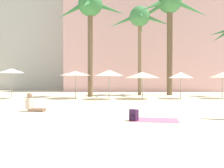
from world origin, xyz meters
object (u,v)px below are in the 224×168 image
object	(u,v)px
palm_tree_far_left	(139,20)
cafe_umbrella_4	(108,73)
cafe_umbrella_0	(142,75)
backpack	(133,115)
palm_tree_center	(89,11)
palm_tree_left	(169,10)
cafe_umbrella_1	(180,75)
cafe_umbrella_6	(222,75)
cafe_umbrella_3	(11,71)
beach_towel	(154,120)
cafe_umbrella_2	(75,73)
person_near_left	(32,105)

from	to	relation	value
palm_tree_far_left	cafe_umbrella_4	distance (m)	8.26
cafe_umbrella_0	backpack	world-z (taller)	cafe_umbrella_0
palm_tree_center	palm_tree_left	bearing A→B (deg)	18.32
cafe_umbrella_1	cafe_umbrella_6	xyz separation A→B (m)	(3.49, 0.20, 0.02)
cafe_umbrella_3	beach_towel	xyz separation A→B (m)	(9.70, -10.39, -2.26)
cafe_umbrella_4	cafe_umbrella_6	size ratio (longest dim) A/B	1.07
cafe_umbrella_3	palm_tree_far_left	bearing A→B (deg)	23.86
cafe_umbrella_2	beach_towel	distance (m)	11.76
palm_tree_far_left	cafe_umbrella_1	world-z (taller)	palm_tree_far_left
cafe_umbrella_2	cafe_umbrella_6	size ratio (longest dim) A/B	1.20
palm_tree_left	palm_tree_center	bearing A→B (deg)	-161.68
cafe_umbrella_6	beach_towel	bearing A→B (deg)	-125.12
backpack	cafe_umbrella_4	bearing A→B (deg)	-130.64
palm_tree_left	backpack	size ratio (longest dim) A/B	25.27
cafe_umbrella_3	cafe_umbrella_4	size ratio (longest dim) A/B	1.06
palm_tree_far_left	palm_tree_center	size ratio (longest dim) A/B	0.95
palm_tree_left	cafe_umbrella_0	world-z (taller)	palm_tree_left
cafe_umbrella_2	person_near_left	bearing A→B (deg)	-95.49
palm_tree_far_left	beach_towel	xyz separation A→B (m)	(-1.25, -15.23, -7.56)
palm_tree_far_left	palm_tree_left	world-z (taller)	palm_tree_left
cafe_umbrella_1	beach_towel	xyz separation A→B (m)	(-4.03, -10.49, -1.91)
palm_tree_far_left	person_near_left	world-z (taller)	palm_tree_far_left
palm_tree_left	cafe_umbrella_4	world-z (taller)	palm_tree_left
palm_tree_far_left	cafe_umbrella_6	bearing A→B (deg)	-35.93
palm_tree_far_left	palm_tree_center	world-z (taller)	palm_tree_center
palm_tree_far_left	palm_tree_center	distance (m)	5.46
cafe_umbrella_6	cafe_umbrella_3	bearing A→B (deg)	-179.00
cafe_umbrella_0	cafe_umbrella_2	distance (m)	5.47
cafe_umbrella_1	backpack	xyz separation A→B (m)	(-4.81, -10.67, -1.71)
cafe_umbrella_2	backpack	xyz separation A→B (m)	(3.80, -10.82, -1.86)
palm_tree_left	cafe_umbrella_0	distance (m)	8.99
palm_tree_far_left	cafe_umbrella_4	xyz separation A→B (m)	(-3.04, -5.37, -5.49)
person_near_left	cafe_umbrella_6	bearing A→B (deg)	44.56
cafe_umbrella_4	backpack	distance (m)	10.26
cafe_umbrella_0	cafe_umbrella_4	bearing A→B (deg)	-171.77
palm_tree_far_left	cafe_umbrella_2	world-z (taller)	palm_tree_far_left
cafe_umbrella_0	cafe_umbrella_6	world-z (taller)	cafe_umbrella_0
cafe_umbrella_0	person_near_left	xyz separation A→B (m)	(-6.23, -7.72, -1.61)
person_near_left	palm_tree_left	bearing A→B (deg)	65.04
cafe_umbrella_4	cafe_umbrella_0	bearing A→B (deg)	8.23
cafe_umbrella_1	person_near_left	size ratio (longest dim) A/B	2.28
cafe_umbrella_3	cafe_umbrella_4	world-z (taller)	cafe_umbrella_3
cafe_umbrella_1	palm_tree_far_left	bearing A→B (deg)	120.39
cafe_umbrella_4	cafe_umbrella_6	bearing A→B (deg)	5.10
cafe_umbrella_6	person_near_left	size ratio (longest dim) A/B	2.28
palm_tree_center	person_near_left	xyz separation A→B (m)	(-1.81, -10.10, -7.46)
palm_tree_center	cafe_umbrella_6	xyz separation A→B (m)	(11.06, -1.94, -5.83)
cafe_umbrella_2	cafe_umbrella_4	world-z (taller)	cafe_umbrella_4
cafe_umbrella_2	cafe_umbrella_6	distance (m)	12.09
backpack	person_near_left	world-z (taller)	person_near_left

